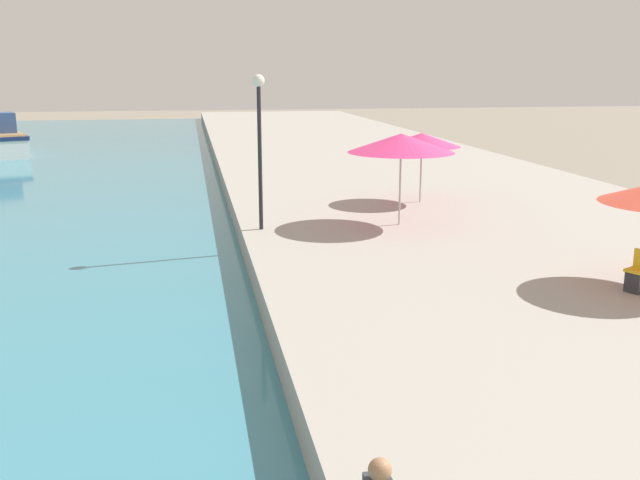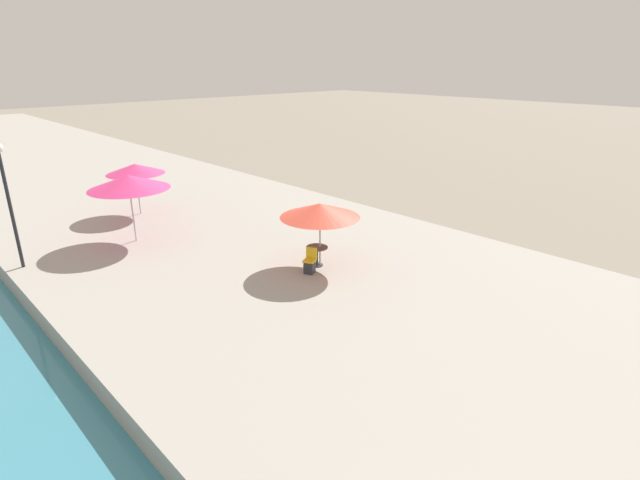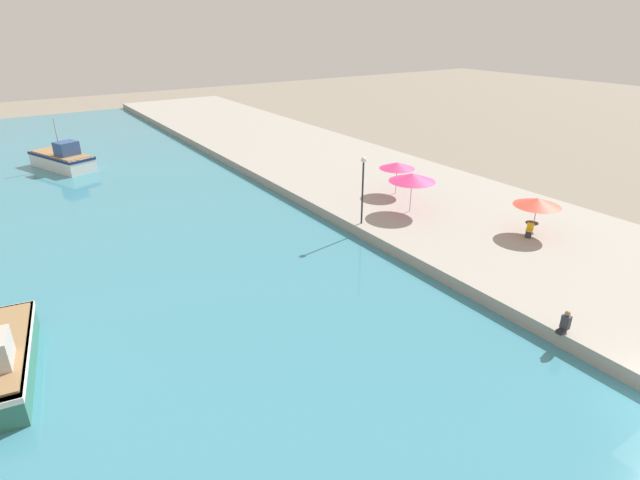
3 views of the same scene
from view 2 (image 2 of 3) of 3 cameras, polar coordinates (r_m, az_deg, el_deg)
name	(u,v)px [view 2 (image 2 of 3)]	position (r m, az deg, el deg)	size (l,w,h in m)	color
quay_promenade	(74,174)	(39.35, -26.33, 6.76)	(16.00, 90.00, 0.75)	#A39E93
cafe_umbrella_pink	(320,210)	(17.88, 0.00, 3.41)	(2.91, 2.91, 2.39)	#B7B7B7
cafe_umbrella_white	(129,182)	(21.82, -21.03, 6.20)	(3.27, 3.27, 2.81)	#B7B7B7
cafe_umbrella_striped	(135,169)	(25.88, -20.37, 7.63)	(2.77, 2.77, 2.49)	#B7B7B7
cafe_table	(317,252)	(18.38, -0.34, -1.38)	(0.80, 0.80, 0.74)	#333338
cafe_chair_left	(310,264)	(17.84, -1.17, -2.80)	(0.56, 0.55, 0.91)	#2D2D33
lamppost	(6,185)	(20.65, -32.28, 5.33)	(0.36, 0.36, 4.56)	#232328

